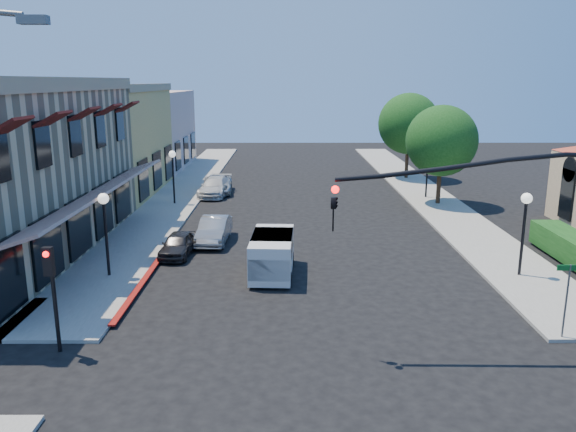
{
  "coord_description": "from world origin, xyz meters",
  "views": [
    {
      "loc": [
        -1.16,
        -14.01,
        7.95
      ],
      "look_at": [
        -1.09,
        8.12,
        2.6
      ],
      "focal_mm": 35.0,
      "sensor_mm": 36.0,
      "label": 1
    }
  ],
  "objects_px": {
    "street_tree_a": "(442,141)",
    "parked_car_a": "(178,244)",
    "street_name_sign": "(568,289)",
    "parked_car_b": "(214,230)",
    "secondary_signal": "(51,280)",
    "lamppost_left_near": "(104,214)",
    "parked_car_d": "(217,185)",
    "lamppost_left_far": "(173,164)",
    "parked_car_c": "(215,187)",
    "lamppost_right_near": "(525,213)",
    "signal_mast_arm": "(532,220)",
    "street_tree_b": "(409,124)",
    "lamppost_right_far": "(428,159)",
    "white_van": "(272,252)"
  },
  "relations": [
    {
      "from": "street_tree_a",
      "to": "parked_car_a",
      "type": "distance_m",
      "value": 18.94
    },
    {
      "from": "street_name_sign",
      "to": "parked_car_b",
      "type": "distance_m",
      "value": 16.57
    },
    {
      "from": "secondary_signal",
      "to": "lamppost_left_near",
      "type": "bearing_deg",
      "value": 94.34
    },
    {
      "from": "parked_car_b",
      "to": "parked_car_d",
      "type": "xyz_separation_m",
      "value": [
        -1.4,
        12.75,
        -0.01
      ]
    },
    {
      "from": "secondary_signal",
      "to": "lamppost_left_far",
      "type": "relative_size",
      "value": 0.93
    },
    {
      "from": "street_name_sign",
      "to": "parked_car_d",
      "type": "bearing_deg",
      "value": 119.93
    },
    {
      "from": "lamppost_left_far",
      "to": "parked_car_c",
      "type": "height_order",
      "value": "lamppost_left_far"
    },
    {
      "from": "lamppost_right_near",
      "to": "parked_car_d",
      "type": "relative_size",
      "value": 0.8
    },
    {
      "from": "signal_mast_arm",
      "to": "lamppost_right_near",
      "type": "bearing_deg",
      "value": 67.88
    },
    {
      "from": "street_name_sign",
      "to": "parked_car_a",
      "type": "distance_m",
      "value": 16.34
    },
    {
      "from": "street_tree_a",
      "to": "parked_car_d",
      "type": "height_order",
      "value": "street_tree_a"
    },
    {
      "from": "parked_car_c",
      "to": "street_name_sign",
      "type": "bearing_deg",
      "value": -52.72
    },
    {
      "from": "street_tree_b",
      "to": "parked_car_b",
      "type": "relative_size",
      "value": 1.83
    },
    {
      "from": "signal_mast_arm",
      "to": "parked_car_c",
      "type": "distance_m",
      "value": 26.64
    },
    {
      "from": "lamppost_right_far",
      "to": "parked_car_d",
      "type": "bearing_deg",
      "value": 172.25
    },
    {
      "from": "lamppost_right_far",
      "to": "white_van",
      "type": "xyz_separation_m",
      "value": [
        -10.25,
        -15.67,
        -1.75
      ]
    },
    {
      "from": "street_name_sign",
      "to": "parked_car_b",
      "type": "height_order",
      "value": "street_name_sign"
    },
    {
      "from": "street_tree_a",
      "to": "white_van",
      "type": "relative_size",
      "value": 1.65
    },
    {
      "from": "parked_car_c",
      "to": "parked_car_d",
      "type": "relative_size",
      "value": 0.99
    },
    {
      "from": "lamppost_right_far",
      "to": "parked_car_a",
      "type": "relative_size",
      "value": 1.12
    },
    {
      "from": "parked_car_d",
      "to": "street_tree_a",
      "type": "bearing_deg",
      "value": -18.39
    },
    {
      "from": "lamppost_left_far",
      "to": "signal_mast_arm",
      "type": "bearing_deg",
      "value": -55.0
    },
    {
      "from": "parked_car_b",
      "to": "signal_mast_arm",
      "type": "bearing_deg",
      "value": -45.42
    },
    {
      "from": "lamppost_right_near",
      "to": "parked_car_b",
      "type": "height_order",
      "value": "lamppost_right_near"
    },
    {
      "from": "parked_car_c",
      "to": "parked_car_d",
      "type": "bearing_deg",
      "value": 96.28
    },
    {
      "from": "street_tree_b",
      "to": "signal_mast_arm",
      "type": "relative_size",
      "value": 0.88
    },
    {
      "from": "lamppost_right_near",
      "to": "parked_car_b",
      "type": "xyz_separation_m",
      "value": [
        -13.3,
        5.25,
        -2.1
      ]
    },
    {
      "from": "lamppost_right_near",
      "to": "lamppost_right_far",
      "type": "relative_size",
      "value": 1.0
    },
    {
      "from": "signal_mast_arm",
      "to": "lamppost_right_near",
      "type": "xyz_separation_m",
      "value": [
        2.64,
        6.5,
        -1.35
      ]
    },
    {
      "from": "parked_car_b",
      "to": "white_van",
      "type": "bearing_deg",
      "value": -55.85
    },
    {
      "from": "lamppost_right_near",
      "to": "lamppost_right_far",
      "type": "height_order",
      "value": "same"
    },
    {
      "from": "street_tree_a",
      "to": "lamppost_right_far",
      "type": "relative_size",
      "value": 1.82
    },
    {
      "from": "lamppost_right_far",
      "to": "parked_car_b",
      "type": "distance_m",
      "value": 17.23
    },
    {
      "from": "street_tree_a",
      "to": "parked_car_b",
      "type": "relative_size",
      "value": 1.69
    },
    {
      "from": "street_tree_a",
      "to": "parked_car_a",
      "type": "xyz_separation_m",
      "value": [
        -15.0,
        -10.97,
        -3.65
      ]
    },
    {
      "from": "street_tree_a",
      "to": "street_name_sign",
      "type": "height_order",
      "value": "street_tree_a"
    },
    {
      "from": "parked_car_b",
      "to": "parked_car_d",
      "type": "relative_size",
      "value": 0.86
    },
    {
      "from": "signal_mast_arm",
      "to": "parked_car_a",
      "type": "distance_m",
      "value": 15.77
    },
    {
      "from": "signal_mast_arm",
      "to": "lamppost_left_far",
      "type": "xyz_separation_m",
      "value": [
        -14.36,
        20.5,
        -1.35
      ]
    },
    {
      "from": "lamppost_right_near",
      "to": "parked_car_a",
      "type": "xyz_separation_m",
      "value": [
        -14.7,
        3.03,
        -2.19
      ]
    },
    {
      "from": "street_tree_a",
      "to": "parked_car_b",
      "type": "distance_m",
      "value": 16.56
    },
    {
      "from": "street_tree_b",
      "to": "white_van",
      "type": "relative_size",
      "value": 1.79
    },
    {
      "from": "street_tree_a",
      "to": "lamppost_right_near",
      "type": "height_order",
      "value": "street_tree_a"
    },
    {
      "from": "street_tree_a",
      "to": "signal_mast_arm",
      "type": "bearing_deg",
      "value": -98.17
    },
    {
      "from": "lamppost_right_far",
      "to": "parked_car_a",
      "type": "xyz_separation_m",
      "value": [
        -14.7,
        -12.97,
        -2.19
      ]
    },
    {
      "from": "lamppost_right_near",
      "to": "parked_car_c",
      "type": "xyz_separation_m",
      "value": [
        -14.7,
        17.0,
        -2.09
      ]
    },
    {
      "from": "lamppost_left_far",
      "to": "street_tree_b",
      "type": "bearing_deg",
      "value": 30.03
    },
    {
      "from": "secondary_signal",
      "to": "parked_car_b",
      "type": "bearing_deg",
      "value": 74.88
    },
    {
      "from": "street_tree_b",
      "to": "lamppost_left_near",
      "type": "height_order",
      "value": "street_tree_b"
    },
    {
      "from": "white_van",
      "to": "parked_car_c",
      "type": "bearing_deg",
      "value": 104.93
    }
  ]
}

